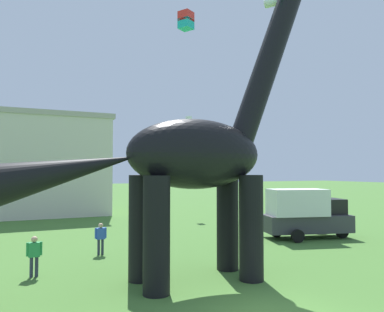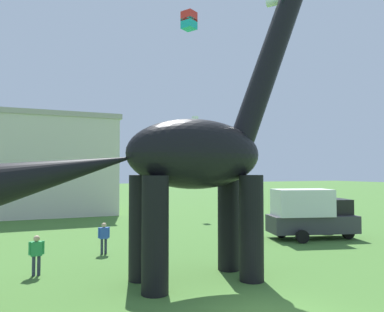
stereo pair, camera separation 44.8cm
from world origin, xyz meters
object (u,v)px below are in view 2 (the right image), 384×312
Objects in this scene: dinosaur_sculpture at (194,154)px; person_far_spectator at (36,251)px; person_near_flyer at (104,235)px; kite_far_left at (189,21)px; kite_far_right at (195,120)px; parked_box_truck at (311,213)px.

dinosaur_sculpture reaches higher than person_far_spectator.
person_near_flyer is 1.64× the size of kite_far_left.
person_near_flyer is 0.98× the size of person_far_spectator.
kite_far_right is (14.99, 17.27, 8.50)m from person_far_spectator.
kite_far_right reaches higher than parked_box_truck.
kite_far_left is (8.00, 2.45, 12.03)m from person_far_spectator.
person_far_spectator is at bearing -130.97° from kite_far_right.
kite_far_left is (4.65, -0.54, 12.05)m from person_near_flyer.
parked_box_truck is at bearing 5.69° from person_far_spectator.
kite_far_left reaches higher than parked_box_truck.
dinosaur_sculpture reaches higher than person_near_flyer.
person_near_flyer is at bearing 39.81° from person_far_spectator.
kite_far_left is at bearing -115.27° from kite_far_right.
parked_box_truck reaches higher than person_far_spectator.
dinosaur_sculpture is 7.88m from person_near_flyer.
parked_box_truck is 16.66m from person_far_spectator.
person_far_spectator is 14.66m from kite_far_left.
dinosaur_sculpture is 22.96m from kite_far_right.
dinosaur_sculpture is at bearing -111.06° from kite_far_left.
parked_box_truck is 17.04m from kite_far_right.
parked_box_truck is 14.22m from kite_far_left.
person_far_spectator reaches higher than person_near_flyer.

